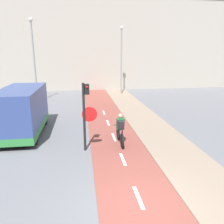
{
  "coord_description": "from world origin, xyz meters",
  "views": [
    {
      "loc": [
        -1.6,
        -5.06,
        4.23
      ],
      "look_at": [
        0.0,
        6.2,
        1.2
      ],
      "focal_mm": 35.0,
      "sensor_mm": 36.0,
      "label": 1
    }
  ],
  "objects": [
    {
      "name": "ground_plane",
      "position": [
        0.0,
        0.0,
        0.0
      ],
      "size": [
        120.0,
        120.0,
        0.0
      ],
      "primitive_type": "plane",
      "color": "slate"
    },
    {
      "name": "street_lamp_sidewalk",
      "position": [
        2.7,
        18.15,
        4.25
      ],
      "size": [
        0.36,
        0.36,
        6.98
      ],
      "color": "gray",
      "rests_on": "ground_plane"
    },
    {
      "name": "cyclist_near",
      "position": [
        0.18,
        4.64,
        0.72
      ],
      "size": [
        0.46,
        1.79,
        1.52
      ],
      "color": "black",
      "rests_on": "ground_plane"
    },
    {
      "name": "bike_lane",
      "position": [
        0.0,
        0.0,
        0.01
      ],
      "size": [
        2.53,
        60.0,
        0.02
      ],
      "color": "brown",
      "rests_on": "ground_plane"
    },
    {
      "name": "street_lamp_far",
      "position": [
        -5.58,
        15.25,
        4.36
      ],
      "size": [
        0.36,
        0.36,
        7.19
      ],
      "color": "gray",
      "rests_on": "ground_plane"
    },
    {
      "name": "sidewalk_strip",
      "position": [
        2.47,
        0.0,
        0.03
      ],
      "size": [
        2.4,
        60.0,
        0.05
      ],
      "color": "gray",
      "rests_on": "ground_plane"
    },
    {
      "name": "traffic_light_pole",
      "position": [
        -1.43,
        4.16,
        1.9
      ],
      "size": [
        0.67,
        0.25,
        3.06
      ],
      "color": "black",
      "rests_on": "ground_plane"
    },
    {
      "name": "building_row_background",
      "position": [
        0.0,
        23.69,
        5.49
      ],
      "size": [
        60.0,
        5.2,
        10.97
      ],
      "color": "#B2A899",
      "rests_on": "ground_plane"
    },
    {
      "name": "van",
      "position": [
        -4.76,
        6.76,
        1.23
      ],
      "size": [
        1.95,
        4.72,
        2.5
      ],
      "color": "#334784",
      "rests_on": "ground_plane"
    }
  ]
}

